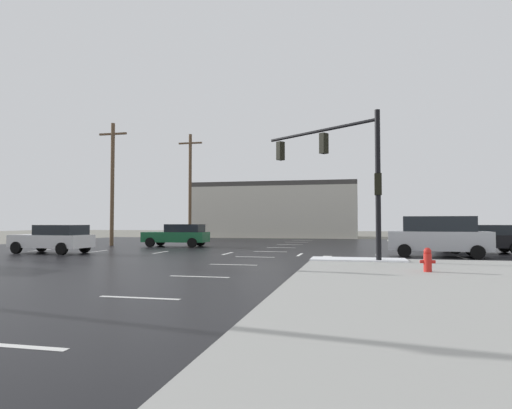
% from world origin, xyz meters
% --- Properties ---
extents(ground_plane, '(120.00, 120.00, 0.00)m').
position_xyz_m(ground_plane, '(0.00, 0.00, 0.00)').
color(ground_plane, slate).
extents(road_asphalt, '(44.00, 44.00, 0.02)m').
position_xyz_m(road_asphalt, '(0.00, 0.00, 0.01)').
color(road_asphalt, black).
rests_on(road_asphalt, ground_plane).
extents(snow_strip_curbside, '(4.00, 1.60, 0.06)m').
position_xyz_m(snow_strip_curbside, '(5.00, -4.00, 0.17)').
color(snow_strip_curbside, white).
rests_on(snow_strip_curbside, sidewalk_corner).
extents(lane_markings, '(36.15, 36.15, 0.01)m').
position_xyz_m(lane_markings, '(1.20, -1.38, 0.02)').
color(lane_markings, silver).
rests_on(lane_markings, road_asphalt).
extents(traffic_signal_mast, '(5.38, 4.04, 6.33)m').
position_xyz_m(traffic_signal_mast, '(4.39, -3.46, 4.40)').
color(traffic_signal_mast, black).
rests_on(traffic_signal_mast, sidewalk_corner).
extents(fire_hydrant, '(0.48, 0.26, 0.79)m').
position_xyz_m(fire_hydrant, '(7.21, -8.01, 0.54)').
color(fire_hydrant, red).
rests_on(fire_hydrant, sidewalk_corner).
extents(strip_building_background, '(18.21, 8.00, 6.15)m').
position_xyz_m(strip_building_background, '(-3.95, 26.60, 3.07)').
color(strip_building_background, beige).
rests_on(strip_building_background, ground_plane).
extents(sedan_white, '(4.65, 2.34, 1.58)m').
position_xyz_m(sedan_white, '(-11.53, -1.94, 0.85)').
color(sedan_white, white).
rests_on(sedan_white, road_asphalt).
extents(sedan_black, '(4.58, 2.13, 1.58)m').
position_xyz_m(sedan_black, '(11.90, 3.37, 0.85)').
color(sedan_black, black).
rests_on(sedan_black, road_asphalt).
extents(sedan_green, '(4.58, 2.14, 1.58)m').
position_xyz_m(sedan_green, '(-7.30, 5.65, 0.85)').
color(sedan_green, '#195933').
rests_on(sedan_green, road_asphalt).
extents(sedan_grey, '(4.57, 2.10, 1.58)m').
position_xyz_m(sedan_grey, '(11.37, 12.01, 0.85)').
color(sedan_grey, slate).
rests_on(sedan_grey, road_asphalt).
extents(suv_silver, '(4.98, 2.57, 2.03)m').
position_xyz_m(suv_silver, '(8.98, 0.20, 1.09)').
color(suv_silver, '#B7BABF').
rests_on(suv_silver, road_asphalt).
extents(utility_pole_far, '(2.20, 0.28, 9.10)m').
position_xyz_m(utility_pole_far, '(-12.63, 5.85, 4.76)').
color(utility_pole_far, brown).
rests_on(utility_pole_far, ground_plane).
extents(utility_pole_distant, '(2.20, 0.28, 9.68)m').
position_xyz_m(utility_pole_distant, '(-9.59, 13.73, 5.06)').
color(utility_pole_distant, brown).
rests_on(utility_pole_distant, ground_plane).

